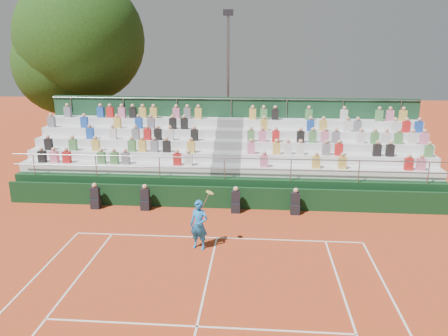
# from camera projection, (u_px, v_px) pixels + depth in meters

# --- Properties ---
(ground) EXTENTS (90.00, 90.00, 0.00)m
(ground) POSITION_uv_depth(u_px,v_px,m) (217.00, 238.00, 16.71)
(ground) COLOR #B6421E
(ground) RESTS_ON ground
(courtside_wall) EXTENTS (20.00, 0.15, 1.00)m
(courtside_wall) POSITION_uv_depth(u_px,v_px,m) (223.00, 198.00, 19.64)
(courtside_wall) COLOR black
(courtside_wall) RESTS_ON ground
(line_officials) EXTENTS (9.33, 0.40, 1.19)m
(line_officials) POSITION_uv_depth(u_px,v_px,m) (192.00, 201.00, 19.32)
(line_officials) COLOR black
(line_officials) RESTS_ON ground
(grandstand) EXTENTS (20.00, 5.20, 4.40)m
(grandstand) POSITION_uv_depth(u_px,v_px,m) (229.00, 166.00, 22.59)
(grandstand) COLOR black
(grandstand) RESTS_ON ground
(tennis_player) EXTENTS (0.91, 0.61, 2.22)m
(tennis_player) POSITION_uv_depth(u_px,v_px,m) (199.00, 225.00, 15.62)
(tennis_player) COLOR blue
(tennis_player) RESTS_ON ground
(tree_west) EXTENTS (6.28, 6.28, 9.08)m
(tree_west) POSITION_uv_depth(u_px,v_px,m) (65.00, 65.00, 27.40)
(tree_west) COLOR #362113
(tree_west) RESTS_ON ground
(tree_east) EXTENTS (7.82, 7.82, 11.38)m
(tree_east) POSITION_uv_depth(u_px,v_px,m) (81.00, 39.00, 26.97)
(tree_east) COLOR #362113
(tree_east) RESTS_ON ground
(floodlight_mast) EXTENTS (0.60, 0.25, 9.16)m
(floodlight_mast) POSITION_uv_depth(u_px,v_px,m) (228.00, 76.00, 26.90)
(floodlight_mast) COLOR gray
(floodlight_mast) RESTS_ON ground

